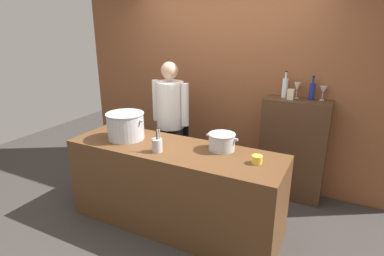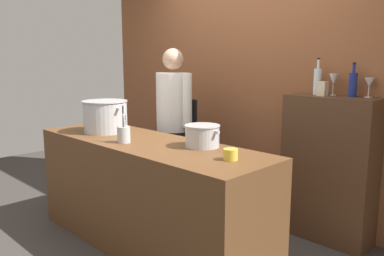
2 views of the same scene
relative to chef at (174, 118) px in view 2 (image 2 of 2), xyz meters
name	(u,v)px [view 2 (image 2 of 2)]	position (x,y,z in m)	size (l,w,h in m)	color
ground_plane	(149,245)	(0.46, -0.72, -0.96)	(8.00, 8.00, 0.00)	#383330
brick_back_panel	(252,64)	(0.46, 0.68, 0.54)	(4.40, 0.10, 3.00)	brown
prep_counter	(148,194)	(0.46, -0.72, -0.51)	(2.25, 0.70, 0.90)	brown
bar_cabinet	(329,169)	(1.45, 0.47, -0.34)	(0.76, 0.32, 1.25)	#472D1C
chef	(174,118)	(0.00, 0.00, 0.00)	(0.53, 0.37, 1.66)	black
stockpot_large	(105,116)	(-0.14, -0.72, 0.08)	(0.46, 0.41, 0.29)	#B7BABF
stockpot_small	(202,136)	(0.91, -0.54, 0.02)	(0.33, 0.27, 0.17)	#B7BABF
utensil_crock	(124,134)	(0.37, -0.88, 0.01)	(0.10, 0.10, 0.30)	#B7BABF
butter_jar	(231,154)	(1.31, -0.70, -0.03)	(0.10, 0.10, 0.07)	yellow
wine_bottle_clear	(317,81)	(1.27, 0.52, 0.41)	(0.07, 0.07, 0.31)	silver
wine_bottle_cobalt	(353,84)	(1.58, 0.53, 0.39)	(0.07, 0.07, 0.28)	navy
wine_glass_tall	(334,80)	(1.41, 0.54, 0.42)	(0.08, 0.08, 0.19)	silver
wine_glass_wide	(369,83)	(1.69, 0.57, 0.40)	(0.08, 0.08, 0.16)	silver
spice_tin_cream	(323,89)	(1.36, 0.45, 0.35)	(0.07, 0.07, 0.12)	beige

